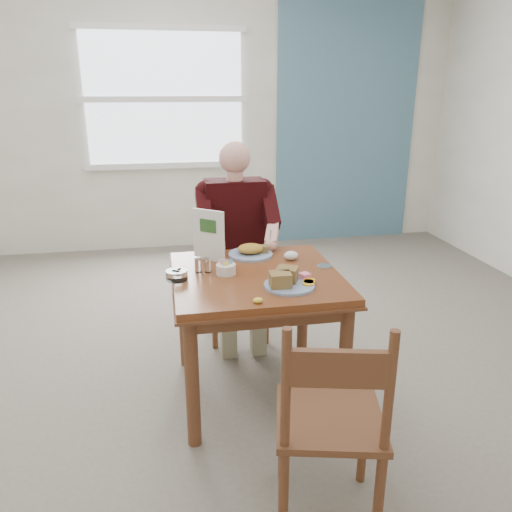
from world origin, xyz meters
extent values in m
plane|color=#635A50|center=(0.00, 0.00, 0.00)|extent=(6.00, 6.00, 0.00)
plane|color=white|center=(0.00, 3.00, 1.40)|extent=(5.50, 0.00, 5.50)
cube|color=slate|center=(1.60, 2.98, 1.40)|extent=(1.60, 0.02, 2.80)
ellipsoid|color=yellow|center=(-0.06, -0.39, 0.76)|extent=(0.06, 0.04, 0.03)
ellipsoid|color=white|center=(0.24, 0.19, 0.78)|extent=(0.09, 0.07, 0.05)
cylinder|color=silver|center=(0.40, 0.03, 0.76)|extent=(0.11, 0.11, 0.01)
cube|color=white|center=(-0.40, 2.97, 1.60)|extent=(1.60, 0.02, 1.30)
cube|color=white|center=(-0.40, 2.96, 2.28)|extent=(1.72, 0.04, 0.06)
cube|color=white|center=(-0.40, 2.96, 0.92)|extent=(1.72, 0.04, 0.06)
cube|color=white|center=(-0.40, 2.96, 1.60)|extent=(1.72, 0.04, 0.06)
cube|color=brown|center=(0.00, 0.00, 0.73)|extent=(0.90, 0.90, 0.04)
cube|color=brown|center=(0.00, 0.00, 0.70)|extent=(0.92, 0.92, 0.01)
cylinder|color=brown|center=(-0.39, -0.39, 0.35)|extent=(0.07, 0.07, 0.71)
cylinder|color=brown|center=(0.39, -0.39, 0.35)|extent=(0.07, 0.07, 0.71)
cylinder|color=brown|center=(-0.39, 0.39, 0.35)|extent=(0.07, 0.07, 0.71)
cylinder|color=brown|center=(0.39, 0.39, 0.35)|extent=(0.07, 0.07, 0.71)
cube|color=brown|center=(0.00, -0.39, 0.66)|extent=(0.80, 0.03, 0.08)
cube|color=brown|center=(0.00, 0.39, 0.66)|extent=(0.80, 0.03, 0.08)
cube|color=brown|center=(-0.39, 0.00, 0.66)|extent=(0.03, 0.80, 0.08)
cube|color=brown|center=(0.39, 0.00, 0.66)|extent=(0.03, 0.80, 0.08)
cylinder|color=brown|center=(-0.18, 0.57, 0.23)|extent=(0.04, 0.04, 0.45)
cylinder|color=brown|center=(0.18, 0.57, 0.23)|extent=(0.04, 0.04, 0.45)
cylinder|color=brown|center=(-0.18, 0.93, 0.23)|extent=(0.04, 0.04, 0.45)
cylinder|color=brown|center=(0.18, 0.93, 0.23)|extent=(0.04, 0.04, 0.45)
cube|color=brown|center=(0.00, 0.75, 0.47)|extent=(0.42, 0.42, 0.03)
cylinder|color=brown|center=(-0.18, 0.93, 0.70)|extent=(0.04, 0.04, 0.50)
cylinder|color=brown|center=(0.18, 0.93, 0.70)|extent=(0.04, 0.04, 0.50)
cube|color=brown|center=(0.00, 0.93, 0.80)|extent=(0.38, 0.03, 0.14)
cylinder|color=brown|center=(-0.01, -0.70, 0.23)|extent=(0.05, 0.05, 0.45)
cylinder|color=brown|center=(0.34, -0.78, 0.23)|extent=(0.05, 0.05, 0.45)
cylinder|color=brown|center=(-0.09, -1.05, 0.23)|extent=(0.05, 0.05, 0.45)
cylinder|color=brown|center=(0.26, -1.13, 0.23)|extent=(0.05, 0.05, 0.45)
cube|color=brown|center=(0.12, -0.92, 0.47)|extent=(0.51, 0.51, 0.03)
cylinder|color=brown|center=(-0.09, -1.05, 0.70)|extent=(0.04, 0.04, 0.50)
cylinder|color=brown|center=(0.26, -1.13, 0.70)|extent=(0.04, 0.04, 0.50)
cube|color=brown|center=(0.08, -1.09, 0.80)|extent=(0.38, 0.12, 0.14)
cube|color=gray|center=(-0.10, 0.63, 0.54)|extent=(0.13, 0.38, 0.12)
cube|color=gray|center=(0.10, 0.63, 0.54)|extent=(0.13, 0.38, 0.12)
cube|color=gray|center=(-0.10, 0.45, 0.24)|extent=(0.10, 0.10, 0.48)
cube|color=gray|center=(0.10, 0.45, 0.24)|extent=(0.10, 0.10, 0.48)
cube|color=black|center=(0.00, 0.78, 0.84)|extent=(0.40, 0.22, 0.58)
sphere|color=black|center=(-0.19, 0.78, 1.06)|extent=(0.15, 0.15, 0.15)
sphere|color=black|center=(0.19, 0.78, 1.06)|extent=(0.15, 0.15, 0.15)
cylinder|color=#DD9B8C|center=(0.00, 0.76, 1.15)|extent=(0.11, 0.11, 0.08)
sphere|color=#DD9B8C|center=(0.00, 0.76, 1.28)|extent=(0.21, 0.21, 0.21)
cube|color=black|center=(-0.22, 0.67, 0.96)|extent=(0.09, 0.29, 0.27)
cube|color=black|center=(0.22, 0.67, 0.96)|extent=(0.09, 0.29, 0.27)
sphere|color=black|center=(-0.22, 0.55, 0.86)|extent=(0.09, 0.09, 0.09)
sphere|color=black|center=(0.22, 0.55, 0.86)|extent=(0.09, 0.09, 0.09)
cube|color=#DD9B8C|center=(-0.19, 0.46, 0.82)|extent=(0.14, 0.23, 0.14)
cube|color=#DD9B8C|center=(0.19, 0.46, 0.82)|extent=(0.14, 0.23, 0.14)
sphere|color=#DD9B8C|center=(-0.16, 0.37, 0.79)|extent=(0.08, 0.08, 0.08)
sphere|color=#DD9B8C|center=(0.16, 0.37, 0.79)|extent=(0.08, 0.08, 0.08)
cylinder|color=silver|center=(0.16, 0.37, 0.84)|extent=(0.01, 0.05, 0.12)
cylinder|color=white|center=(0.13, -0.22, 0.76)|extent=(0.30, 0.30, 0.01)
cube|color=#AB904C|center=(0.08, -0.24, 0.80)|extent=(0.11, 0.10, 0.07)
cube|color=#AB904C|center=(0.13, -0.17, 0.80)|extent=(0.13, 0.13, 0.07)
cylinder|color=yellow|center=(0.23, -0.24, 0.77)|extent=(0.08, 0.08, 0.01)
cylinder|color=yellow|center=(0.23, -0.22, 0.77)|extent=(0.07, 0.07, 0.01)
cylinder|color=yellow|center=(0.24, -0.20, 0.77)|extent=(0.07, 0.07, 0.01)
cube|color=pink|center=(0.23, -0.15, 0.78)|extent=(0.06, 0.07, 0.03)
cylinder|color=white|center=(0.02, 0.31, 0.76)|extent=(0.30, 0.30, 0.01)
ellipsoid|color=gold|center=(0.02, 0.31, 0.79)|extent=(0.17, 0.15, 0.06)
cube|color=#AB904C|center=(0.09, 0.32, 0.78)|extent=(0.11, 0.07, 0.04)
cylinder|color=white|center=(-0.16, 0.02, 0.78)|extent=(0.11, 0.11, 0.06)
cube|color=pink|center=(-0.17, 0.02, 0.82)|extent=(0.04, 0.02, 0.03)
cube|color=#6699D8|center=(-0.15, 0.03, 0.82)|extent=(0.04, 0.03, 0.03)
cube|color=#EAD159|center=(-0.16, 0.01, 0.82)|extent=(0.04, 0.03, 0.03)
cube|color=white|center=(-0.18, 0.04, 0.82)|extent=(0.04, 0.02, 0.03)
cylinder|color=white|center=(-0.31, 0.08, 0.79)|extent=(0.04, 0.04, 0.07)
cylinder|color=silver|center=(-0.31, 0.08, 0.83)|extent=(0.04, 0.04, 0.02)
cylinder|color=white|center=(-0.26, 0.07, 0.79)|extent=(0.04, 0.04, 0.07)
cylinder|color=silver|center=(-0.26, 0.07, 0.83)|extent=(0.04, 0.04, 0.02)
cylinder|color=white|center=(-0.43, -0.02, 0.78)|extent=(0.14, 0.14, 0.05)
cylinder|color=white|center=(-0.44, -0.02, 0.79)|extent=(0.04, 0.04, 0.02)
cylinder|color=white|center=(-0.42, 0.00, 0.79)|extent=(0.04, 0.04, 0.02)
cylinder|color=white|center=(-0.42, -0.03, 0.79)|extent=(0.04, 0.04, 0.02)
cube|color=white|center=(-0.23, 0.27, 0.90)|extent=(0.17, 0.14, 0.30)
cube|color=#2D5926|center=(-0.23, 0.26, 0.96)|extent=(0.09, 0.07, 0.08)
camera|label=1|loc=(-0.48, -2.51, 1.72)|focal=35.00mm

